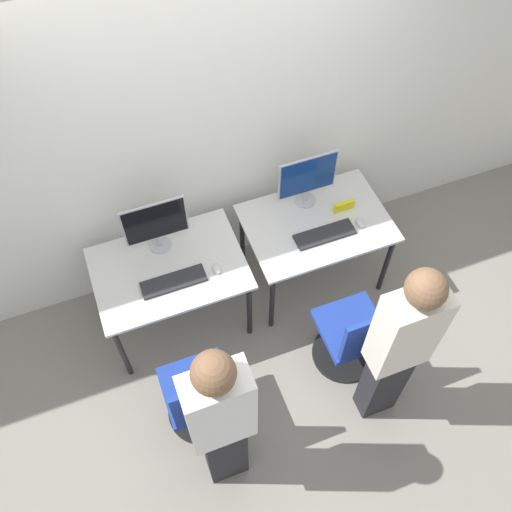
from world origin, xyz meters
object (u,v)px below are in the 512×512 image
monitor_left (156,224)px  monitor_right (307,178)px  office_chair_left (200,399)px  mouse_right (360,223)px  mouse_left (217,269)px  office_chair_right (353,338)px  keyboard_right (325,234)px  person_left (221,420)px  person_right (399,346)px  keyboard_left (174,282)px

monitor_left → monitor_right: bearing=0.8°
office_chair_left → mouse_right: office_chair_left is taller
mouse_left → office_chair_left: bearing=-117.8°
mouse_right → office_chair_right: 0.84m
monitor_left → mouse_left: monitor_left is taller
monitor_left → office_chair_right: bearing=-43.3°
mouse_left → keyboard_right: (0.82, 0.01, -0.01)m
mouse_left → mouse_right: bearing=0.4°
mouse_left → person_left: size_ratio=0.05×
keyboard_right → office_chair_right: bearing=-94.6°
monitor_left → office_chair_left: bearing=-93.7°
office_chair_right → monitor_left: bearing=136.7°
person_right → person_left: bearing=-177.9°
monitor_left → person_left: person_left is taller
mouse_left → person_left: person_left is taller
monitor_left → person_right: bearing=-51.2°
mouse_left → office_chair_left: size_ratio=0.10×
keyboard_right → person_right: size_ratio=0.27×
office_chair_left → mouse_left: bearing=62.2°
office_chair_left → mouse_right: 1.69m
monitor_right → person_right: (-0.02, -1.40, -0.03)m
keyboard_left → person_right: (1.11, -1.05, 0.21)m
keyboard_right → office_chair_right: (-0.05, -0.68, -0.35)m
keyboard_left → person_right: bearing=-43.3°
keyboard_left → person_right: size_ratio=0.27×
monitor_left → office_chair_right: size_ratio=0.50×
keyboard_left → person_left: 1.11m
person_right → monitor_left: bearing=128.8°
mouse_left → keyboard_right: size_ratio=0.20×
monitor_right → keyboard_right: size_ratio=1.00×
office_chair_right → person_right: 0.66m
keyboard_left → office_chair_left: size_ratio=0.50×
mouse_left → mouse_right: 1.11m
keyboard_right → monitor_left: bearing=163.5°
person_left → person_right: 1.13m
mouse_left → monitor_right: size_ratio=0.20×
keyboard_left → monitor_right: (1.13, 0.35, 0.24)m
monitor_left → office_chair_left: size_ratio=0.50×
monitor_right → keyboard_right: 0.42m
monitor_left → office_chair_left: 1.21m
monitor_right → mouse_right: (0.29, -0.35, -0.23)m
person_left → monitor_right: (1.15, 1.44, 0.04)m
keyboard_left → office_chair_left: office_chair_left is taller
keyboard_right → monitor_right: bearing=90.0°
office_chair_left → mouse_right: bearing=25.9°
monitor_left → person_right: (1.11, -1.38, -0.03)m
monitor_right → keyboard_right: bearing=-90.0°
mouse_right → person_left: bearing=-142.9°
person_right → keyboard_right: bearing=88.9°
keyboard_left → person_right: 1.54m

